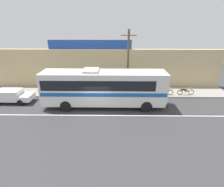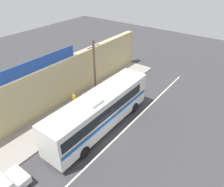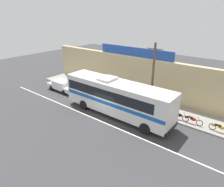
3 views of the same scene
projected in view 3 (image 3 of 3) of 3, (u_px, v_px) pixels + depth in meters
ground_plane at (104, 117)px, 19.93m from camera, size 70.00×70.00×0.00m
sidewalk_slab at (133, 100)px, 23.66m from camera, size 30.00×3.60×0.14m
storefront_facade at (143, 77)px, 24.32m from camera, size 30.00×0.70×4.80m
storefront_billboard at (134, 52)px, 23.98m from camera, size 10.18×0.12×1.10m
road_center_stripe at (99, 120)px, 19.35m from camera, size 30.00×0.14×0.01m
intercity_bus at (116, 96)px, 19.70m from camera, size 11.85×2.69×3.78m
parked_car at (62, 85)px, 26.38m from camera, size 4.46×1.84×1.37m
utility_pole at (153, 78)px, 19.47m from camera, size 1.60×0.22×7.11m
motorcycle_orange at (166, 111)px, 20.05m from camera, size 1.82×0.56×0.94m
motorcycle_purple at (220, 128)px, 17.09m from camera, size 1.88×0.56×0.94m
motorcycle_green at (178, 115)px, 19.14m from camera, size 1.96×0.56×0.94m
motorcycle_black at (192, 120)px, 18.40m from camera, size 1.92×0.56×0.94m
pedestrian_near_shop at (146, 95)px, 22.61m from camera, size 0.30×0.48×1.58m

